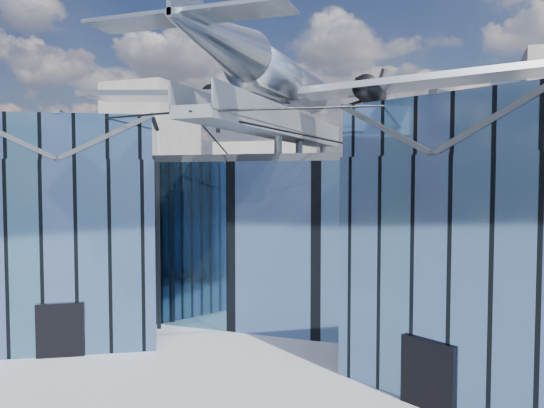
% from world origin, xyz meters
% --- Properties ---
extents(ground_plane, '(120.00, 120.00, 0.00)m').
position_xyz_m(ground_plane, '(0.00, 0.00, 0.00)').
color(ground_plane, gray).
extents(museum, '(32.88, 24.50, 17.60)m').
position_xyz_m(museum, '(0.00, 5.82, 5.54)').
color(museum, '#486993').
rests_on(museum, ground).
extents(bg_towers, '(77.00, 24.50, 26.00)m').
position_xyz_m(bg_towers, '(1.45, 50.49, 10.01)').
color(bg_towers, gray).
rests_on(bg_towers, ground).
extents(tree_side_w, '(4.17, 4.17, 4.94)m').
position_xyz_m(tree_side_w, '(-30.20, 12.38, 3.34)').
color(tree_side_w, '#372116').
rests_on(tree_side_w, ground).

